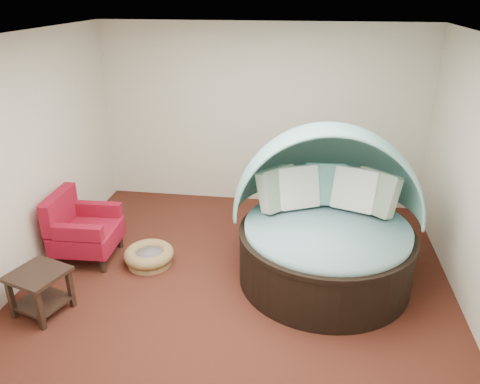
# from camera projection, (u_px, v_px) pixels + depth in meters

# --- Properties ---
(floor) EXTENTS (5.00, 5.00, 0.00)m
(floor) POSITION_uv_depth(u_px,v_px,m) (237.00, 286.00, 5.52)
(floor) COLOR #4B2215
(floor) RESTS_ON ground
(wall_back) EXTENTS (5.00, 0.00, 5.00)m
(wall_back) POSITION_uv_depth(u_px,v_px,m) (261.00, 117.00, 7.22)
(wall_back) COLOR beige
(wall_back) RESTS_ON floor
(wall_front) EXTENTS (5.00, 0.00, 5.00)m
(wall_front) POSITION_uv_depth(u_px,v_px,m) (170.00, 335.00, 2.69)
(wall_front) COLOR beige
(wall_front) RESTS_ON floor
(wall_left) EXTENTS (0.00, 5.00, 5.00)m
(wall_left) POSITION_uv_depth(u_px,v_px,m) (19.00, 164.00, 5.29)
(wall_left) COLOR beige
(wall_left) RESTS_ON floor
(ceiling) EXTENTS (5.00, 5.00, 0.00)m
(ceiling) POSITION_uv_depth(u_px,v_px,m) (236.00, 38.00, 4.39)
(ceiling) COLOR white
(ceiling) RESTS_ON wall_back
(canopy_daybed) EXTENTS (2.26, 2.13, 1.86)m
(canopy_daybed) POSITION_uv_depth(u_px,v_px,m) (327.00, 211.00, 5.42)
(canopy_daybed) COLOR black
(canopy_daybed) RESTS_ON floor
(pet_basket) EXTENTS (0.75, 0.75, 0.22)m
(pet_basket) POSITION_uv_depth(u_px,v_px,m) (149.00, 256.00, 5.92)
(pet_basket) COLOR olive
(pet_basket) RESTS_ON floor
(red_armchair) EXTENTS (0.80, 0.81, 0.90)m
(red_armchair) POSITION_uv_depth(u_px,v_px,m) (82.00, 229.00, 5.95)
(red_armchair) COLOR black
(red_armchair) RESTS_ON floor
(side_table) EXTENTS (0.66, 0.66, 0.50)m
(side_table) POSITION_uv_depth(u_px,v_px,m) (40.00, 286.00, 4.96)
(side_table) COLOR black
(side_table) RESTS_ON floor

